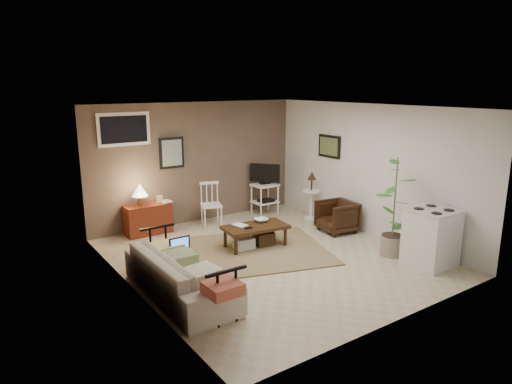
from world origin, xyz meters
TOP-DOWN VIEW (x-y plane):
  - floor at (0.00, 0.00)m, footprint 5.00×5.00m
  - art_back at (-0.55, 2.48)m, footprint 0.50×0.03m
  - art_right at (2.23, 1.05)m, footprint 0.03×0.60m
  - window at (-1.45, 2.48)m, footprint 0.96×0.03m
  - rug at (-0.14, 0.38)m, footprint 2.98×2.66m
  - coffee_table at (0.04, 0.51)m, footprint 1.15×0.68m
  - sofa at (-1.80, -0.43)m, footprint 0.59×2.03m
  - sofa_pillows at (-1.75, -0.66)m, footprint 0.39×1.93m
  - sofa_end_rails at (-1.68, -0.43)m, footprint 0.55×2.03m
  - laptop at (-1.60, -0.08)m, footprint 0.31×0.23m
  - red_console at (-1.19, 2.26)m, footprint 0.85×0.38m
  - spindle_chair at (0.07, 2.09)m, footprint 0.48×0.48m
  - tv_stand at (1.41, 2.12)m, footprint 0.51×0.52m
  - side_table at (1.98, 1.27)m, footprint 0.37×0.37m
  - armchair at (1.81, 0.34)m, footprint 0.68×0.72m
  - potted_plant at (1.70, -1.05)m, footprint 0.41×0.41m
  - stove at (1.84, -1.66)m, footprint 0.69×0.64m
  - bowl at (0.27, 0.64)m, footprint 0.24×0.09m
  - book_table at (-0.26, 0.64)m, footprint 0.18×0.05m
  - book_console at (-0.91, 2.23)m, footprint 0.18×0.03m

SIDE VIEW (x-z plane):
  - floor at x=0.00m, z-range 0.00..0.00m
  - rug at x=-0.14m, z-range 0.00..0.02m
  - coffee_table at x=0.04m, z-range 0.02..0.44m
  - armchair at x=1.81m, z-range 0.00..0.66m
  - red_console at x=-1.19m, z-range -0.15..0.83m
  - sofa_end_rails at x=-1.68m, z-range 0.00..0.68m
  - spindle_chair at x=0.07m, z-range -0.03..0.82m
  - sofa at x=-1.80m, z-range 0.00..0.80m
  - stove at x=1.84m, z-range 0.00..0.90m
  - sofa_pillows at x=-1.75m, z-range 0.42..0.56m
  - bowl at x=0.27m, z-range 0.39..0.62m
  - book_table at x=-0.26m, z-range 0.39..0.64m
  - laptop at x=-1.60m, z-range 0.41..0.62m
  - tv_stand at x=1.41m, z-range 0.03..1.12m
  - side_table at x=1.98m, z-range 0.12..1.12m
  - book_console at x=-0.91m, z-range 0.56..0.80m
  - potted_plant at x=1.70m, z-range 0.05..1.69m
  - art_back at x=-0.55m, z-range 1.15..1.75m
  - art_right at x=2.23m, z-range 1.29..1.75m
  - window at x=-1.45m, z-range 1.65..2.25m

